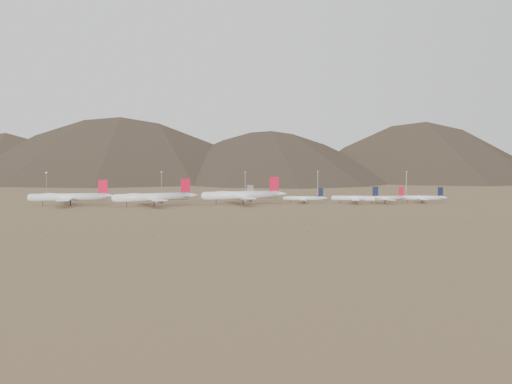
{
  "coord_description": "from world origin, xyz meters",
  "views": [
    {
      "loc": [
        -22.33,
        -455.74,
        41.62
      ],
      "look_at": [
        26.94,
        30.0,
        10.68
      ],
      "focal_mm": 40.0,
      "sensor_mm": 36.0,
      "label": 1
    }
  ],
  "objects": [
    {
      "name": "widebody_west",
      "position": [
        -129.8,
        32.26,
        7.39
      ],
      "size": [
        72.2,
        55.69,
        21.45
      ],
      "rotation": [
        0.0,
        0.0,
        0.08
      ],
      "color": "white",
      "rests_on": "ground"
    },
    {
      "name": "mast_east",
      "position": [
        105.02,
        143.76,
        14.2
      ],
      "size": [
        2.0,
        0.6,
        25.7
      ],
      "color": "gray",
      "rests_on": "ground"
    },
    {
      "name": "control_tower",
      "position": [
        30.0,
        120.0,
        5.32
      ],
      "size": [
        8.0,
        8.0,
        12.0
      ],
      "color": "gray",
      "rests_on": "ground"
    },
    {
      "name": "mast_far_east",
      "position": [
        195.99,
        124.85,
        14.2
      ],
      "size": [
        2.0,
        0.6,
        25.7
      ],
      "color": "gray",
      "rests_on": "ground"
    },
    {
      "name": "narrowbody_a",
      "position": [
        71.15,
        39.89,
        4.27
      ],
      "size": [
        39.65,
        28.85,
        13.15
      ],
      "rotation": [
        0.0,
        0.0,
        -0.15
      ],
      "color": "white",
      "rests_on": "ground"
    },
    {
      "name": "widebody_centre",
      "position": [
        -59.81,
        22.21,
        7.64
      ],
      "size": [
        71.06,
        56.8,
        22.14
      ],
      "rotation": [
        0.0,
        0.0,
        0.36
      ],
      "color": "white",
      "rests_on": "ground"
    },
    {
      "name": "mast_centre",
      "position": [
        24.96,
        118.29,
        14.2
      ],
      "size": [
        2.0,
        0.6,
        25.7
      ],
      "color": "gray",
      "rests_on": "ground"
    },
    {
      "name": "ground",
      "position": [
        0.0,
        0.0,
        0.0
      ],
      "size": [
        3000.0,
        3000.0,
        0.0
      ],
      "primitive_type": "plane",
      "color": "#98794E",
      "rests_on": "ground"
    },
    {
      "name": "narrowbody_c",
      "position": [
        140.92,
        28.25,
        4.66
      ],
      "size": [
        43.06,
        31.56,
        14.37
      ],
      "rotation": [
        0.0,
        0.0,
        0.2
      ],
      "color": "white",
      "rests_on": "ground"
    },
    {
      "name": "desert_scrub",
      "position": [
        -4.93,
        -84.94,
        0.33
      ],
      "size": [
        431.11,
        180.69,
        0.88
      ],
      "color": "olive",
      "rests_on": "ground"
    },
    {
      "name": "mast_far_west",
      "position": [
        -170.54,
        119.47,
        14.2
      ],
      "size": [
        2.0,
        0.6,
        25.7
      ],
      "color": "gray",
      "rests_on": "ground"
    },
    {
      "name": "widebody_east",
      "position": [
        15.16,
        33.51,
        7.97
      ],
      "size": [
        76.84,
        60.25,
        23.11
      ],
      "rotation": [
        0.0,
        0.0,
        0.2
      ],
      "color": "white",
      "rests_on": "ground"
    },
    {
      "name": "narrowbody_d",
      "position": [
        176.11,
        31.14,
        4.55
      ],
      "size": [
        42.15,
        30.79,
        14.02
      ],
      "rotation": [
        0.0,
        0.0,
        -0.18
      ],
      "color": "white",
      "rests_on": "ground"
    },
    {
      "name": "mountain_ridge",
      "position": [
        0.0,
        900.0,
        150.0
      ],
      "size": [
        4400.0,
        1000.0,
        300.0
      ],
      "color": "#47382A",
      "rests_on": "ground"
    },
    {
      "name": "narrowbody_b",
      "position": [
        115.06,
        28.89,
        4.87
      ],
      "size": [
        45.03,
        32.93,
        15.0
      ],
      "rotation": [
        0.0,
        0.0,
        -0.19
      ],
      "color": "white",
      "rests_on": "ground"
    },
    {
      "name": "mast_west",
      "position": [
        -59.77,
        132.91,
        14.2
      ],
      "size": [
        2.0,
        0.6,
        25.7
      ],
      "color": "gray",
      "rests_on": "ground"
    }
  ]
}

